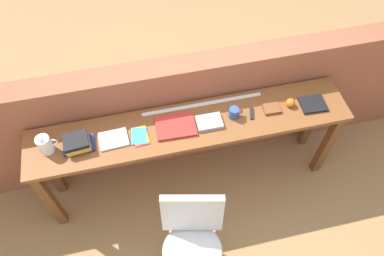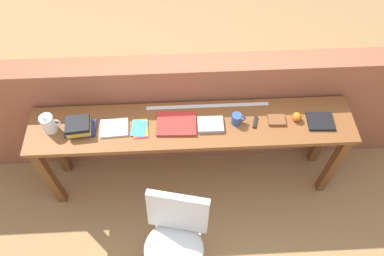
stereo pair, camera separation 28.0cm
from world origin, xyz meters
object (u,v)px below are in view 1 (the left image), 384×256
sports_ball_small (290,103)px  book_repair_rightmost (313,104)px  mug (234,113)px  magazine_cycling (114,139)px  pamphlet_pile_colourful (140,136)px  multitool_folded (252,113)px  leather_journal_brown (272,109)px  chair_white_moulded (192,238)px  book_open_centre (176,126)px  book_stack_leftmost (78,143)px  pitcher_white (45,145)px

sports_ball_small → book_repair_rightmost: size_ratio=0.36×
mug → magazine_cycling: bearing=-179.3°
pamphlet_pile_colourful → sports_ball_small: bearing=1.5°
magazine_cycling → multitool_folded: size_ratio=1.91×
pamphlet_pile_colourful → leather_journal_brown: (1.04, 0.02, 0.01)m
magazine_cycling → sports_ball_small: bearing=-2.5°
chair_white_moulded → sports_ball_small: 1.28m
chair_white_moulded → sports_ball_small: size_ratio=12.70×
magazine_cycling → book_open_centre: 0.47m
magazine_cycling → book_open_centre: (0.47, 0.01, 0.00)m
book_open_centre → book_stack_leftmost: bearing=-176.8°
magazine_cycling → book_open_centre: bearing=-1.8°
chair_white_moulded → sports_ball_small: (0.96, 0.75, 0.39)m
magazine_cycling → sports_ball_small: 1.39m
book_stack_leftmost → multitool_folded: size_ratio=2.06×
sports_ball_small → book_repair_rightmost: sports_ball_small is taller
book_open_centre → sports_ball_small: (0.92, 0.01, 0.02)m
pitcher_white → book_repair_rightmost: 2.04m
chair_white_moulded → leather_journal_brown: leather_journal_brown is taller
pitcher_white → pamphlet_pile_colourful: size_ratio=1.00×
mug → leather_journal_brown: bearing=-0.5°
book_repair_rightmost → sports_ball_small: bearing=171.8°
chair_white_moulded → pamphlet_pile_colourful: (-0.24, 0.72, 0.36)m
pitcher_white → pamphlet_pile_colourful: pitcher_white is taller
book_stack_leftmost → chair_white_moulded: bearing=-46.9°
pitcher_white → book_open_centre: 0.95m
mug → multitool_folded: size_ratio=1.00×
mug → multitool_folded: mug is taller
pitcher_white → multitool_folded: (1.54, -0.01, -0.07)m
mug → book_open_centre: bearing=-179.9°
pitcher_white → book_repair_rightmost: pitcher_white is taller
book_stack_leftmost → book_open_centre: bearing=1.0°
book_stack_leftmost → mug: same height
book_stack_leftmost → mug: size_ratio=2.06×
leather_journal_brown → pitcher_white: bearing=-177.3°
chair_white_moulded → pitcher_white: size_ratio=4.85×
pamphlet_pile_colourful → multitool_folded: bearing=1.1°
magazine_cycling → leather_journal_brown: bearing=-2.8°
magazine_cycling → pamphlet_pile_colourful: size_ratio=1.14×
chair_white_moulded → book_stack_leftmost: book_stack_leftmost is taller
multitool_folded → pitcher_white: bearing=179.6°
chair_white_moulded → pamphlet_pile_colourful: same height
pamphlet_pile_colourful → multitool_folded: (0.88, 0.02, 0.00)m
mug → book_repair_rightmost: size_ratio=0.56×
mug → sports_ball_small: bearing=0.6°
pamphlet_pile_colourful → leather_journal_brown: bearing=1.3°
pamphlet_pile_colourful → leather_journal_brown: size_ratio=1.42×
book_repair_rightmost → multitool_folded: bearing=-179.7°
pitcher_white → leather_journal_brown: (1.71, -0.00, -0.07)m
pitcher_white → book_open_centre: pitcher_white is taller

